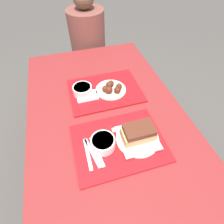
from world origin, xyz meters
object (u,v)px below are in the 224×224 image
bowl_coleslaw_far (82,90)px  tray_near (119,143)px  bowl_coleslaw_near (103,143)px  brisket_sandwich_plate (138,135)px  tray_far (105,91)px  wings_plate_far (111,88)px  person_seated_across (87,35)px

bowl_coleslaw_far → tray_near: bearing=-75.0°
tray_near → bowl_coleslaw_near: size_ratio=3.82×
brisket_sandwich_plate → tray_far: bearing=98.6°
tray_far → bowl_coleslaw_near: (-0.11, -0.40, 0.04)m
brisket_sandwich_plate → wings_plate_far: size_ratio=1.11×
wings_plate_far → person_seated_across: bearing=90.0°
bowl_coleslaw_near → wings_plate_far: bowl_coleslaw_near is taller
tray_far → person_seated_across: 0.78m
tray_far → brisket_sandwich_plate: size_ratio=2.08×
bowl_coleslaw_near → wings_plate_far: (0.15, 0.38, -0.01)m
bowl_coleslaw_near → wings_plate_far: size_ratio=0.60×
brisket_sandwich_plate → wings_plate_far: 0.39m
bowl_coleslaw_far → person_seated_across: person_seated_across is taller
bowl_coleslaw_far → wings_plate_far: 0.18m
tray_far → wings_plate_far: (0.04, -0.02, 0.02)m
tray_near → bowl_coleslaw_near: 0.09m
brisket_sandwich_plate → person_seated_across: bearing=91.2°
tray_far → bowl_coleslaw_far: size_ratio=3.82×
tray_far → brisket_sandwich_plate: bearing=-81.4°
bowl_coleslaw_far → person_seated_across: bearing=77.0°
tray_near → wings_plate_far: wings_plate_far is taller
tray_far → bowl_coleslaw_near: bearing=-106.0°
tray_far → bowl_coleslaw_near: size_ratio=3.82×
brisket_sandwich_plate → bowl_coleslaw_near: bearing=176.7°
tray_near → tray_far: same height
tray_far → bowl_coleslaw_far: 0.15m
bowl_coleslaw_near → brisket_sandwich_plate: bearing=-3.3°
tray_near → bowl_coleslaw_near: bowl_coleslaw_near is taller
tray_far → person_seated_across: (0.04, 0.78, 0.01)m
person_seated_across → tray_near: bearing=-93.4°
bowl_coleslaw_far → wings_plate_far: bowl_coleslaw_far is taller
tray_near → tray_far: size_ratio=1.00×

